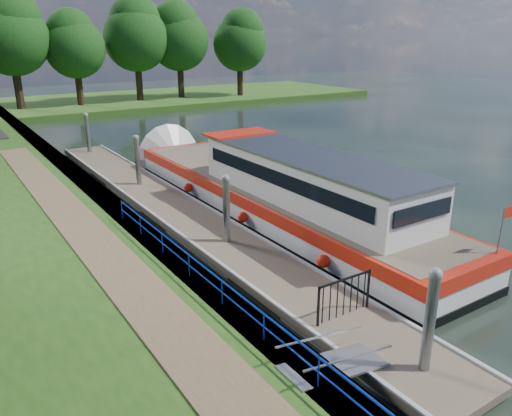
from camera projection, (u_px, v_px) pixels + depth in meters
ground at (405, 371)px, 11.98m from camera, size 160.00×160.00×0.00m
bank_edge at (105, 206)px, 22.39m from camera, size 1.10×90.00×0.78m
far_bank at (131, 101)px, 59.19m from camera, size 60.00×18.00×0.60m
footpath at (114, 264)px, 15.76m from camera, size 1.60×40.00×0.05m
blue_fence at (241, 302)px, 12.50m from camera, size 0.04×18.04×0.72m
pontoon at (176, 212)px, 22.20m from camera, size 2.50×30.00×0.56m
mooring_piles at (175, 189)px, 21.84m from camera, size 0.30×27.30×3.55m
gangway at (334, 365)px, 11.22m from camera, size 2.58×1.00×0.92m
gate_panel at (345, 292)px, 13.35m from camera, size 1.85×0.05×1.15m
barge at (266, 190)px, 22.33m from camera, size 4.36×21.15×4.78m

